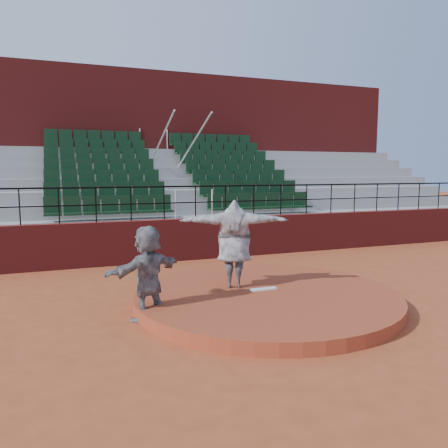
{
  "coord_description": "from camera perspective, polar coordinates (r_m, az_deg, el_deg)",
  "views": [
    {
      "loc": [
        -4.01,
        -8.02,
        2.76
      ],
      "look_at": [
        0.0,
        2.5,
        1.4
      ],
      "focal_mm": 35.0,
      "sensor_mm": 36.0,
      "label": 1
    }
  ],
  "objects": [
    {
      "name": "press_box_facade",
      "position": [
        21.03,
        -9.97,
        8.95
      ],
      "size": [
        24.0,
        3.0,
        7.1
      ],
      "primitive_type": "cube",
      "color": "maroon",
      "rests_on": "ground"
    },
    {
      "name": "ground",
      "position": [
        9.39,
        5.53,
        -10.25
      ],
      "size": [
        90.0,
        90.0,
        0.0
      ],
      "primitive_type": "plane",
      "color": "#A34724",
      "rests_on": "ground"
    },
    {
      "name": "pitching_rubber",
      "position": [
        9.44,
        5.14,
        -8.47
      ],
      "size": [
        0.6,
        0.15,
        0.03
      ],
      "primitive_type": "cube",
      "color": "white",
      "rests_on": "pitchers_mound"
    },
    {
      "name": "pitchers_mound",
      "position": [
        9.35,
        5.54,
        -9.52
      ],
      "size": [
        5.5,
        5.5,
        0.25
      ],
      "primitive_type": "cylinder",
      "color": "#9F3F23",
      "rests_on": "ground"
    },
    {
      "name": "pitcher",
      "position": [
        9.45,
        1.32,
        -2.6
      ],
      "size": [
        2.42,
        1.42,
        1.91
      ],
      "primitive_type": "imported",
      "rotation": [
        0.0,
        0.0,
        2.78
      ],
      "color": "black",
      "rests_on": "pitchers_mound"
    },
    {
      "name": "fielder",
      "position": [
        8.29,
        -9.91,
        -6.28
      ],
      "size": [
        1.71,
        1.22,
        1.78
      ],
      "primitive_type": "imported",
      "rotation": [
        0.0,
        0.0,
        3.62
      ],
      "color": "black",
      "rests_on": "ground"
    },
    {
      "name": "boundary_wall",
      "position": [
        13.79,
        -3.7,
        -1.93
      ],
      "size": [
        24.0,
        0.3,
        1.3
      ],
      "primitive_type": "cube",
      "color": "maroon",
      "rests_on": "ground"
    },
    {
      "name": "seating_deck",
      "position": [
        17.19,
        -7.32,
        2.47
      ],
      "size": [
        24.0,
        5.97,
        4.63
      ],
      "color": "#969691",
      "rests_on": "ground"
    },
    {
      "name": "wall_railing",
      "position": [
        13.65,
        -3.75,
        3.81
      ],
      "size": [
        24.04,
        0.05,
        1.03
      ],
      "color": "black",
      "rests_on": "boundary_wall"
    }
  ]
}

